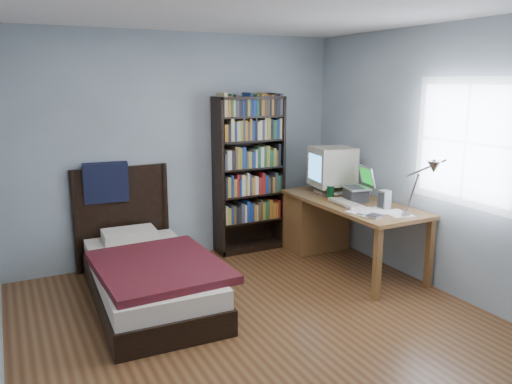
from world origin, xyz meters
The scene contains 14 objects.
room centered at (0.03, 0.00, 1.25)m, with size 4.20×4.24×2.50m.
desk centered at (1.50, 1.41, 0.42)m, with size 0.75×1.73×0.73m.
crt_monitor centered at (1.54, 1.37, 1.03)m, with size 0.53×0.49×0.53m.
laptop centered at (1.56, 0.90, 0.83)m, with size 0.35×0.34×0.36m.
desk_lamp centered at (1.47, -0.16, 1.22)m, with size 0.23×0.51×0.61m.
keyboard centered at (1.36, 0.83, 0.75)m, with size 0.17×0.44×0.03m, color #B4AD96.
speaker centered at (1.60, 0.52, 0.82)m, with size 0.09×0.09×0.19m, color #949497.
soda_can centered at (1.40, 1.17, 0.80)m, with size 0.07×0.07×0.13m, color #083B16.
mouse centered at (1.50, 1.23, 0.75)m, with size 0.06×0.11×0.04m, color silver.
phone_silver centered at (1.27, 0.65, 0.74)m, with size 0.05×0.09×0.02m, color silver.
phone_grey centered at (1.23, 0.43, 0.74)m, with size 0.04×0.08×0.02m, color #949497.
external_drive centered at (1.29, 0.30, 0.74)m, with size 0.12×0.12×0.02m, color #949497.
bookshelf centered at (0.79, 1.94, 0.91)m, with size 0.82×0.30×1.81m.
bed centered at (-0.68, 1.14, 0.26)m, with size 1.07×2.06×1.16m.
Camera 1 is at (-1.77, -3.20, 1.98)m, focal length 35.00 mm.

